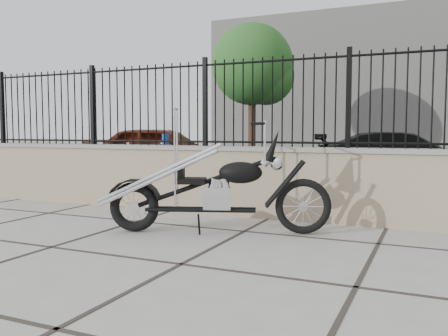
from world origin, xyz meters
TOP-DOWN VIEW (x-y plane):
  - ground_plane at (0.00, 0.00)m, footprint 90.00×90.00m
  - parking_lot at (0.00, 12.50)m, footprint 30.00×30.00m
  - retaining_wall at (0.00, 2.50)m, footprint 14.00×0.36m
  - iron_fence at (0.00, 2.50)m, footprint 14.00×0.08m
  - background_building at (0.00, 26.50)m, footprint 22.00×6.00m
  - chopper_motorcycle at (-0.30, 1.28)m, footprint 2.43×1.22m
  - car_red at (-4.15, 6.45)m, footprint 4.08×2.31m
  - car_black at (1.34, 7.92)m, footprint 4.22×2.37m
  - bollard_a at (-2.89, 4.52)m, footprint 0.16×0.16m
  - tree_left at (-5.69, 16.72)m, footprint 3.67×3.67m

SIDE VIEW (x-z plane):
  - ground_plane at x=0.00m, z-range 0.00..0.00m
  - parking_lot at x=0.00m, z-range 0.00..0.00m
  - retaining_wall at x=0.00m, z-range 0.00..0.96m
  - bollard_a at x=-2.89m, z-range 0.00..1.11m
  - car_black at x=1.34m, z-range 0.00..1.15m
  - car_red at x=-4.15m, z-range 0.00..1.31m
  - chopper_motorcycle at x=-0.30m, z-range 0.00..1.46m
  - iron_fence at x=0.00m, z-range 0.96..2.16m
  - background_building at x=0.00m, z-range 0.00..8.00m
  - tree_left at x=-5.69m, z-range 1.24..7.43m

